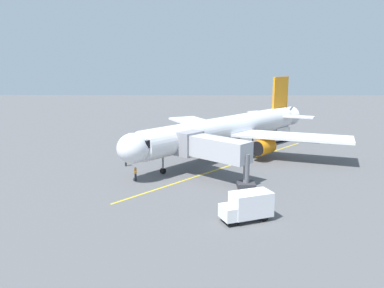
{
  "coord_description": "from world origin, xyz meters",
  "views": [
    {
      "loc": [
        5.4,
        58.91,
        13.79
      ],
      "look_at": [
        5.93,
        8.31,
        3.0
      ],
      "focal_mm": 35.45,
      "sensor_mm": 36.0,
      "label": 1
    }
  ],
  "objects_px": {
    "jet_bridge": "(208,148)",
    "box_truck_starboard_side": "(278,134)",
    "airplane": "(229,129)",
    "ground_crew_marshaller": "(135,174)",
    "box_truck_near_nose": "(247,206)",
    "ground_crew_loader": "(126,160)",
    "tug_portside": "(161,134)",
    "ground_crew_wing_walker": "(144,152)"
  },
  "relations": [
    {
      "from": "ground_crew_loader",
      "to": "box_truck_near_nose",
      "type": "xyz_separation_m",
      "value": [
        -14.15,
        18.23,
        0.5
      ]
    },
    {
      "from": "ground_crew_loader",
      "to": "tug_portside",
      "type": "relative_size",
      "value": 0.63
    },
    {
      "from": "jet_bridge",
      "to": "tug_portside",
      "type": "bearing_deg",
      "value": -72.38
    },
    {
      "from": "ground_crew_loader",
      "to": "box_truck_starboard_side",
      "type": "bearing_deg",
      "value": -145.35
    },
    {
      "from": "tug_portside",
      "to": "box_truck_starboard_side",
      "type": "distance_m",
      "value": 21.69
    },
    {
      "from": "jet_bridge",
      "to": "tug_portside",
      "type": "distance_m",
      "value": 27.23
    },
    {
      "from": "box_truck_near_nose",
      "to": "tug_portside",
      "type": "relative_size",
      "value": 1.83
    },
    {
      "from": "jet_bridge",
      "to": "ground_crew_wing_walker",
      "type": "bearing_deg",
      "value": -46.6
    },
    {
      "from": "tug_portside",
      "to": "jet_bridge",
      "type": "bearing_deg",
      "value": 107.62
    },
    {
      "from": "airplane",
      "to": "box_truck_near_nose",
      "type": "relative_size",
      "value": 6.71
    },
    {
      "from": "jet_bridge",
      "to": "ground_crew_marshaller",
      "type": "xyz_separation_m",
      "value": [
        8.71,
        1.31,
        -2.88
      ]
    },
    {
      "from": "ground_crew_wing_walker",
      "to": "ground_crew_loader",
      "type": "relative_size",
      "value": 1.0
    },
    {
      "from": "tug_portside",
      "to": "box_truck_starboard_side",
      "type": "bearing_deg",
      "value": 169.93
    },
    {
      "from": "airplane",
      "to": "jet_bridge",
      "type": "height_order",
      "value": "airplane"
    },
    {
      "from": "airplane",
      "to": "tug_portside",
      "type": "distance_m",
      "value": 18.37
    },
    {
      "from": "ground_crew_marshaller",
      "to": "box_truck_near_nose",
      "type": "xyz_separation_m",
      "value": [
        -11.78,
        11.68,
        0.5
      ]
    },
    {
      "from": "ground_crew_marshaller",
      "to": "ground_crew_loader",
      "type": "height_order",
      "value": "same"
    },
    {
      "from": "airplane",
      "to": "tug_portside",
      "type": "relative_size",
      "value": 12.28
    },
    {
      "from": "jet_bridge",
      "to": "tug_portside",
      "type": "height_order",
      "value": "jet_bridge"
    },
    {
      "from": "jet_bridge",
      "to": "ground_crew_wing_walker",
      "type": "relative_size",
      "value": 5.75
    },
    {
      "from": "ground_crew_marshaller",
      "to": "box_truck_near_nose",
      "type": "distance_m",
      "value": 16.59
    },
    {
      "from": "jet_bridge",
      "to": "ground_crew_wing_walker",
      "type": "height_order",
      "value": "jet_bridge"
    },
    {
      "from": "airplane",
      "to": "ground_crew_wing_walker",
      "type": "xyz_separation_m",
      "value": [
        12.6,
        2.37,
        -3.12
      ]
    },
    {
      "from": "airplane",
      "to": "ground_crew_loader",
      "type": "bearing_deg",
      "value": 24.85
    },
    {
      "from": "airplane",
      "to": "box_truck_starboard_side",
      "type": "distance_m",
      "value": 14.15
    },
    {
      "from": "jet_bridge",
      "to": "box_truck_starboard_side",
      "type": "height_order",
      "value": "jet_bridge"
    },
    {
      "from": "airplane",
      "to": "ground_crew_wing_walker",
      "type": "distance_m",
      "value": 13.19
    },
    {
      "from": "box_truck_near_nose",
      "to": "box_truck_starboard_side",
      "type": "height_order",
      "value": "same"
    },
    {
      "from": "ground_crew_marshaller",
      "to": "box_truck_starboard_side",
      "type": "bearing_deg",
      "value": -133.17
    },
    {
      "from": "airplane",
      "to": "ground_crew_wing_walker",
      "type": "bearing_deg",
      "value": 10.64
    },
    {
      "from": "ground_crew_wing_walker",
      "to": "box_truck_near_nose",
      "type": "bearing_deg",
      "value": 118.3
    },
    {
      "from": "jet_bridge",
      "to": "ground_crew_wing_walker",
      "type": "distance_m",
      "value": 13.56
    },
    {
      "from": "ground_crew_loader",
      "to": "tug_portside",
      "type": "height_order",
      "value": "ground_crew_loader"
    },
    {
      "from": "ground_crew_marshaller",
      "to": "box_truck_near_nose",
      "type": "height_order",
      "value": "box_truck_near_nose"
    },
    {
      "from": "jet_bridge",
      "to": "airplane",
      "type": "bearing_deg",
      "value": -106.24
    },
    {
      "from": "ground_crew_loader",
      "to": "box_truck_starboard_side",
      "type": "height_order",
      "value": "box_truck_starboard_side"
    },
    {
      "from": "airplane",
      "to": "ground_crew_loader",
      "type": "distance_m",
      "value": 16.36
    },
    {
      "from": "jet_bridge",
      "to": "box_truck_starboard_side",
      "type": "xyz_separation_m",
      "value": [
        -13.16,
        -22.0,
        -2.38
      ]
    },
    {
      "from": "airplane",
      "to": "box_truck_near_nose",
      "type": "distance_m",
      "value": 25.12
    },
    {
      "from": "ground_crew_wing_walker",
      "to": "jet_bridge",
      "type": "bearing_deg",
      "value": 133.4
    },
    {
      "from": "ground_crew_loader",
      "to": "box_truck_starboard_side",
      "type": "distance_m",
      "value": 29.47
    },
    {
      "from": "airplane",
      "to": "box_truck_near_nose",
      "type": "bearing_deg",
      "value": 89.04
    }
  ]
}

